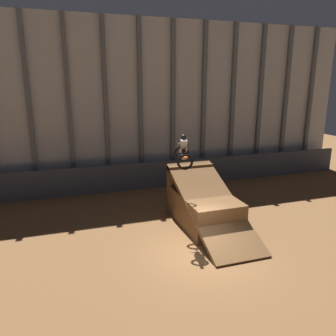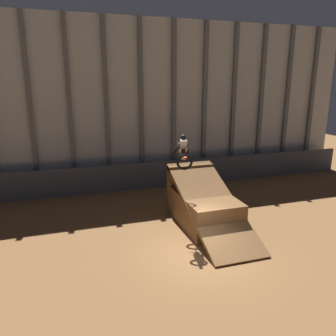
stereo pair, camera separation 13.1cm
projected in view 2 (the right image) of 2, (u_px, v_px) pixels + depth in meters
ground_plane at (201, 254)px, 13.86m from camera, size 60.00×60.00×0.00m
arena_back_wall at (141, 104)px, 22.32m from camera, size 32.00×0.40×11.18m
lower_barrier at (146, 175)px, 22.31m from camera, size 31.36×0.20×1.81m
dirt_ramp at (202, 205)px, 16.81m from camera, size 2.55×6.32×2.83m
rider_bike_solo at (183, 153)px, 14.92m from camera, size 1.09×1.83×1.50m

